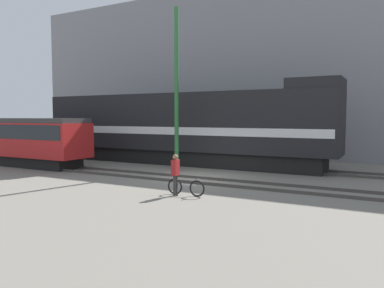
{
  "coord_description": "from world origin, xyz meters",
  "views": [
    {
      "loc": [
        9.2,
        -17.45,
        3.25
      ],
      "look_at": [
        -0.25,
        0.15,
        1.8
      ],
      "focal_mm": 35.0,
      "sensor_mm": 36.0,
      "label": 1
    }
  ],
  "objects": [
    {
      "name": "building_backdrop",
      "position": [
        0.0,
        14.1,
        6.98
      ],
      "size": [
        46.28,
        6.0,
        13.95
      ],
      "color": "gray",
      "rests_on": "ground"
    },
    {
      "name": "person",
      "position": [
        1.35,
        -4.28,
        1.04
      ],
      "size": [
        0.23,
        0.37,
        1.71
      ],
      "color": "#333333",
      "rests_on": "ground"
    },
    {
      "name": "track_near",
      "position": [
        0.0,
        -0.85,
        0.07
      ],
      "size": [
        60.0,
        1.5,
        0.14
      ],
      "color": "#47423D",
      "rests_on": "ground"
    },
    {
      "name": "streetcar",
      "position": [
        -13.01,
        -0.85,
        1.81
      ],
      "size": [
        11.14,
        2.54,
        3.16
      ],
      "color": "black",
      "rests_on": "ground"
    },
    {
      "name": "freight_locomotive",
      "position": [
        -3.75,
        4.94,
        2.53
      ],
      "size": [
        21.27,
        3.04,
        5.43
      ],
      "color": "black",
      "rests_on": "ground"
    },
    {
      "name": "ground_plane",
      "position": [
        0.0,
        0.0,
        0.0
      ],
      "size": [
        120.0,
        120.0,
        0.0
      ],
      "primitive_type": "plane",
      "color": "slate"
    },
    {
      "name": "track_far",
      "position": [
        0.0,
        4.94,
        0.07
      ],
      "size": [
        60.0,
        1.51,
        0.14
      ],
      "color": "#47423D",
      "rests_on": "ground"
    },
    {
      "name": "utility_pole_left",
      "position": [
        -2.33,
        2.04,
        4.88
      ],
      "size": [
        0.25,
        0.25,
        9.75
      ],
      "color": "#2D7238",
      "rests_on": "ground"
    },
    {
      "name": "bicycle",
      "position": [
        1.75,
        -4.12,
        0.34
      ],
      "size": [
        1.71,
        0.44,
        0.74
      ],
      "color": "black",
      "rests_on": "ground"
    }
  ]
}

